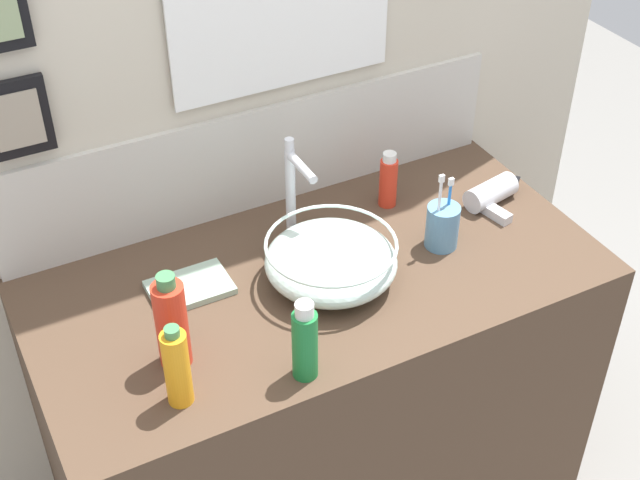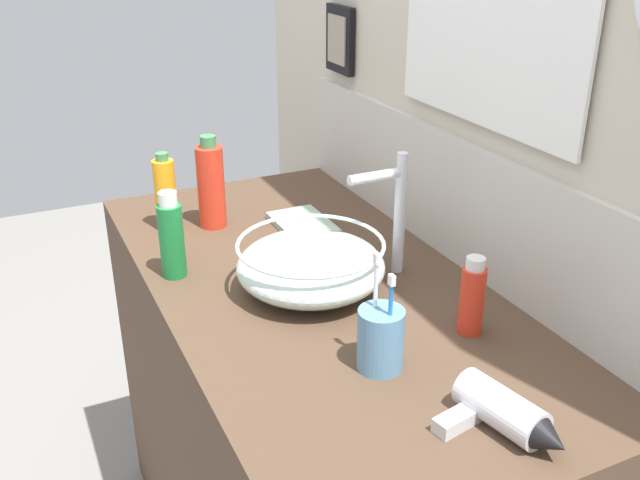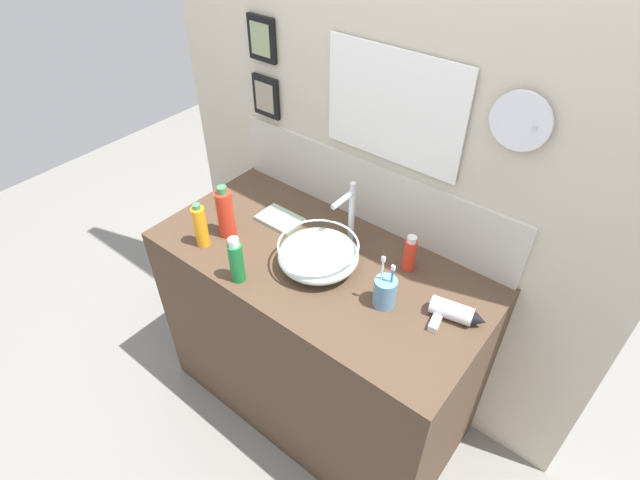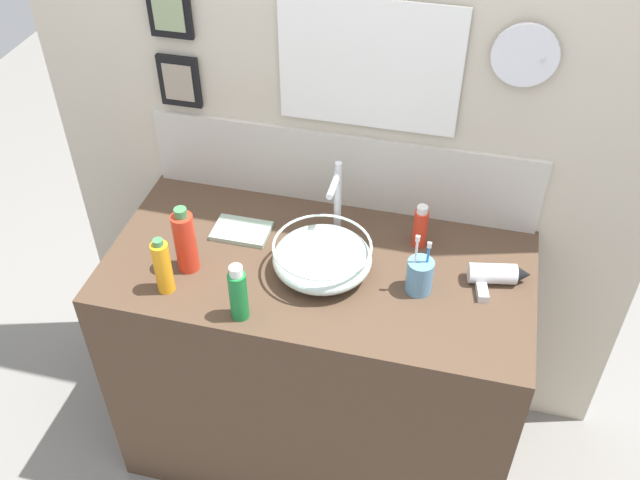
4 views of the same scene
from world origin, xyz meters
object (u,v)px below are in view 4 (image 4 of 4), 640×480
at_px(hair_drier, 497,275).
at_px(spray_bottle, 420,227).
at_px(shampoo_bottle, 185,241).
at_px(soap_dispenser, 238,294).
at_px(lotion_bottle, 163,267).
at_px(glass_bowl_sink, 322,258).
at_px(hand_towel, 242,231).
at_px(faucet, 337,195).
at_px(toothbrush_cup, 420,276).

distance_m(hair_drier, spray_bottle, 0.27).
bearing_deg(spray_bottle, shampoo_bottle, -157.55).
xyz_separation_m(soap_dispenser, lotion_bottle, (-0.24, 0.05, 0.00)).
xyz_separation_m(glass_bowl_sink, hand_towel, (-0.29, 0.11, -0.05)).
relative_size(faucet, shampoo_bottle, 1.16).
xyz_separation_m(faucet, shampoo_bottle, (-0.39, -0.26, -0.05)).
bearing_deg(shampoo_bottle, hair_drier, 9.79).
height_order(glass_bowl_sink, toothbrush_cup, toothbrush_cup).
height_order(glass_bowl_sink, spray_bottle, spray_bottle).
bearing_deg(lotion_bottle, toothbrush_cup, 13.69).
distance_m(faucet, lotion_bottle, 0.56).
distance_m(hair_drier, hand_towel, 0.80).
bearing_deg(spray_bottle, hand_towel, -171.73).
height_order(hair_drier, spray_bottle, spray_bottle).
bearing_deg(shampoo_bottle, lotion_bottle, -105.58).
xyz_separation_m(hair_drier, soap_dispenser, (-0.69, -0.31, 0.06)).
bearing_deg(faucet, soap_dispenser, -113.45).
height_order(faucet, shampoo_bottle, faucet).
distance_m(glass_bowl_sink, shampoo_bottle, 0.41).
distance_m(glass_bowl_sink, hair_drier, 0.51).
xyz_separation_m(faucet, soap_dispenser, (-0.18, -0.42, -0.06)).
height_order(shampoo_bottle, spray_bottle, shampoo_bottle).
relative_size(soap_dispenser, spray_bottle, 1.24).
bearing_deg(shampoo_bottle, glass_bowl_sink, 11.17).
xyz_separation_m(glass_bowl_sink, hair_drier, (0.51, 0.08, -0.03)).
distance_m(toothbrush_cup, lotion_bottle, 0.73).
height_order(hair_drier, hand_towel, hair_drier).
bearing_deg(toothbrush_cup, hair_drier, 21.23).
bearing_deg(toothbrush_cup, lotion_bottle, -166.31).
distance_m(glass_bowl_sink, toothbrush_cup, 0.29).
distance_m(faucet, hand_towel, 0.33).
distance_m(hair_drier, toothbrush_cup, 0.24).
bearing_deg(glass_bowl_sink, lotion_bottle, -156.90).
bearing_deg(faucet, lotion_bottle, -139.14).
height_order(toothbrush_cup, shampoo_bottle, shampoo_bottle).
height_order(shampoo_bottle, hand_towel, shampoo_bottle).
xyz_separation_m(hair_drier, shampoo_bottle, (-0.90, -0.16, 0.07)).
bearing_deg(soap_dispenser, glass_bowl_sink, 51.90).
relative_size(hair_drier, toothbrush_cup, 0.93).
xyz_separation_m(glass_bowl_sink, soap_dispenser, (-0.18, -0.23, 0.03)).
relative_size(faucet, spray_bottle, 1.74).
height_order(faucet, hand_towel, faucet).
bearing_deg(hand_towel, hair_drier, -2.54).
height_order(glass_bowl_sink, faucet, faucet).
bearing_deg(spray_bottle, faucet, -178.18).
bearing_deg(glass_bowl_sink, shampoo_bottle, -168.83).
bearing_deg(hair_drier, shampoo_bottle, -170.21).
distance_m(toothbrush_cup, shampoo_bottle, 0.69).
height_order(glass_bowl_sink, soap_dispenser, soap_dispenser).
xyz_separation_m(glass_bowl_sink, toothbrush_cup, (0.29, -0.01, -0.00)).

